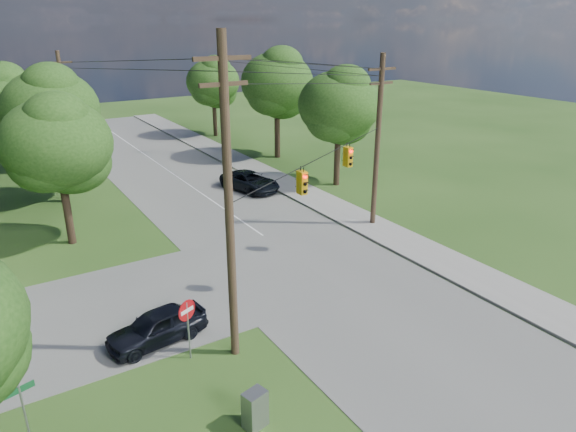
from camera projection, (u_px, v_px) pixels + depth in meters
ground at (335, 323)px, 22.10m from camera, size 140.00×140.00×0.00m
main_road at (309, 267)px, 27.05m from camera, size 10.00×100.00×0.03m
sidewalk_east at (403, 240)px, 30.33m from camera, size 2.60×100.00×0.12m
pole_sw at (229, 203)px, 17.93m from camera, size 2.00×0.32×12.00m
pole_ne at (378, 140)px, 30.87m from camera, size 2.00×0.32×10.50m
pole_north_e at (223, 100)px, 48.46m from camera, size 2.00×0.32×10.00m
pole_north_w at (67, 113)px, 41.63m from camera, size 2.00×0.32×10.00m
power_lines at (239, 79)px, 28.73m from camera, size 13.93×29.62×4.93m
traffic_signals at (327, 168)px, 24.91m from camera, size 4.91×3.27×1.05m
tree_w_near at (56, 144)px, 27.96m from camera, size 6.00×6.00×8.40m
tree_w_mid at (51, 109)px, 34.57m from camera, size 6.40×6.40×9.22m
tree_w_far at (6, 99)px, 41.64m from camera, size 6.00×6.00×8.73m
tree_e_near at (339, 105)px, 38.46m from camera, size 6.20×6.20×8.81m
tree_e_mid at (277, 83)px, 46.41m from camera, size 6.60×6.60×9.64m
tree_e_far at (213, 82)px, 55.80m from camera, size 5.80×5.80×8.32m
car_cross_dark at (157, 326)px, 20.58m from camera, size 4.24×2.18×1.38m
car_main_north at (250, 181)px, 39.06m from camera, size 3.52×5.48×1.41m
control_cabinet at (255, 409)px, 16.29m from camera, size 0.84×0.69×1.32m
do_not_enter_sign at (187, 317)px, 19.17m from camera, size 0.79×0.37×2.55m
street_name_sign at (25, 416)px, 14.49m from camera, size 0.81×0.27×2.78m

